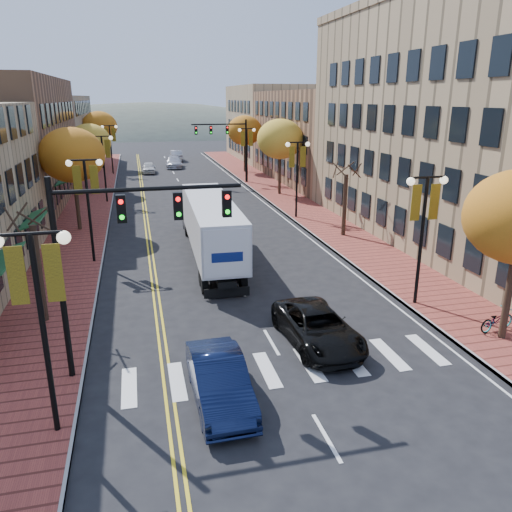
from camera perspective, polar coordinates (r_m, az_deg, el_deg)
ground at (r=16.85m, az=5.49°, el=-15.90°), size 200.00×200.00×0.00m
sidewalk_left at (r=46.82m, az=-18.54°, el=5.41°), size 4.00×85.00×0.15m
sidewalk_right at (r=48.62m, az=3.18°, el=6.73°), size 4.00×85.00×0.15m
building_left_far at (r=75.35m, az=-23.49°, el=12.82°), size 12.00×26.00×9.50m
building_right_near at (r=37.39m, az=25.69°, el=13.26°), size 15.00×28.00×15.00m
building_right_mid at (r=60.07m, az=9.54°, el=13.36°), size 15.00×24.00×10.00m
building_right_far at (r=80.73m, az=3.32°, el=14.97°), size 15.00×20.00×11.00m
tree_left_a at (r=22.74m, az=-23.53°, el=-1.89°), size 0.28×0.28×4.20m
tree_left_b at (r=37.64m, az=-20.30°, el=10.75°), size 4.48×4.48×7.21m
tree_left_c at (r=53.54m, az=-18.48°, el=12.27°), size 4.16×4.16×6.69m
tree_left_d at (r=71.43m, az=-17.46°, el=13.95°), size 4.61×4.61×7.42m
tree_right_b at (r=34.84m, az=10.10°, el=5.75°), size 0.28×0.28×4.20m
tree_right_c at (r=49.33m, az=2.77°, el=13.20°), size 4.48×4.48×7.21m
tree_right_d at (r=64.82m, az=-1.30°, el=14.15°), size 4.35×4.35×7.00m
lamp_left_a at (r=14.39m, az=-23.59°, el=-4.23°), size 1.96×0.36×6.05m
lamp_left_b at (r=29.76m, az=-18.75°, el=7.08°), size 1.96×0.36×6.05m
lamp_left_c at (r=47.55m, az=-17.08°, el=10.89°), size 1.96×0.36×6.05m
lamp_left_d at (r=65.46m, az=-16.31°, el=12.62°), size 1.96×0.36×6.05m
lamp_right_a at (r=23.34m, az=18.62°, el=4.38°), size 1.96×0.36×6.05m
lamp_right_b at (r=39.50m, az=4.74°, el=10.36°), size 1.96×0.36×6.05m
lamp_right_c at (r=56.78m, az=-1.04°, el=12.64°), size 1.96×0.36×6.05m
traffic_mast_near at (r=16.80m, az=-15.47°, el=1.94°), size 6.10×0.35×7.00m
traffic_mast_far at (r=56.32m, az=-3.11°, el=13.22°), size 6.10×0.34×7.00m
semi_truck at (r=30.10m, az=-5.40°, el=3.89°), size 2.78×14.83×3.69m
navy_sedan at (r=16.28m, az=-4.20°, el=-13.98°), size 1.70×4.68×1.53m
black_suv at (r=19.84m, az=7.07°, el=-8.08°), size 2.66×5.28×1.43m
car_far_white at (r=66.24m, az=-12.15°, el=9.84°), size 1.83×4.13×1.38m
car_far_silver at (r=70.86m, az=-9.35°, el=10.54°), size 2.56×5.38×1.51m
car_far_oncoming at (r=78.51m, az=-9.10°, el=11.26°), size 1.76×4.86×1.59m
bicycle at (r=22.80m, az=25.82°, el=-6.58°), size 1.86×0.98×0.93m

